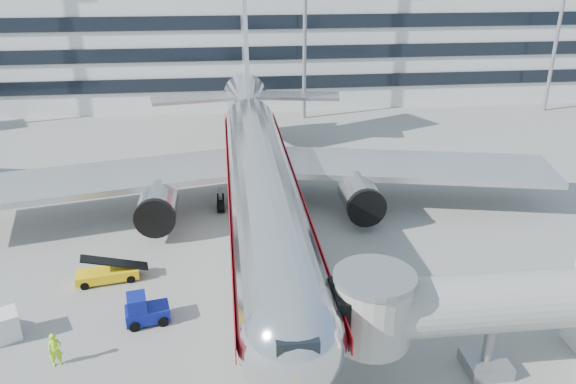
{
  "coord_description": "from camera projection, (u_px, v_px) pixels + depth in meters",
  "views": [
    {
      "loc": [
        -2.54,
        -30.22,
        20.17
      ],
      "look_at": [
        1.87,
        7.62,
        4.0
      ],
      "focal_mm": 35.0,
      "sensor_mm": 36.0,
      "label": 1
    }
  ],
  "objects": [
    {
      "name": "terminal",
      "position": [
        238.0,
        42.0,
        85.72
      ],
      "size": [
        150.0,
        24.25,
        15.6
      ],
      "color": "silver",
      "rests_on": "ground"
    },
    {
      "name": "lead_in_line",
      "position": [
        261.0,
        227.0,
        44.92
      ],
      "size": [
        0.25,
        70.0,
        0.01
      ],
      "primitive_type": "cube",
      "color": "#E2B90B",
      "rests_on": "ground"
    },
    {
      "name": "jet_bridge",
      "position": [
        527.0,
        305.0,
        28.25
      ],
      "size": [
        17.8,
        4.5,
        7.0
      ],
      "color": "silver",
      "rests_on": "ground"
    },
    {
      "name": "ground",
      "position": [
        273.0,
        297.0,
        35.78
      ],
      "size": [
        180.0,
        180.0,
        0.0
      ],
      "primitive_type": "plane",
      "color": "gray",
      "rests_on": "ground"
    },
    {
      "name": "ramp_worker",
      "position": [
        55.0,
        350.0,
        29.52
      ],
      "size": [
        0.82,
        0.67,
        1.94
      ],
      "primitive_type": "imported",
      "rotation": [
        0.0,
        0.0,
        0.33
      ],
      "color": "#9FEF19",
      "rests_on": "ground"
    },
    {
      "name": "light_mast_centre",
      "position": [
        305.0,
        1.0,
        69.22
      ],
      "size": [
        2.4,
        1.2,
        25.45
      ],
      "color": "gray",
      "rests_on": "ground"
    },
    {
      "name": "baggage_tug",
      "position": [
        144.0,
        310.0,
        33.03
      ],
      "size": [
        2.76,
        2.02,
        1.9
      ],
      "color": "navy",
      "rests_on": "ground"
    },
    {
      "name": "belt_loader",
      "position": [
        107.0,
        273.0,
        37.36
      ],
      "size": [
        4.33,
        2.14,
        2.03
      ],
      "color": "yellow",
      "rests_on": "ground"
    },
    {
      "name": "cargo_container_front",
      "position": [
        4.0,
        326.0,
        31.66
      ],
      "size": [
        2.05,
        2.05,
        1.65
      ],
      "color": "silver",
      "rests_on": "ground"
    },
    {
      "name": "main_jet",
      "position": [
        259.0,
        170.0,
        44.84
      ],
      "size": [
        50.95,
        48.7,
        16.06
      ],
      "color": "silver",
      "rests_on": "ground"
    }
  ]
}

